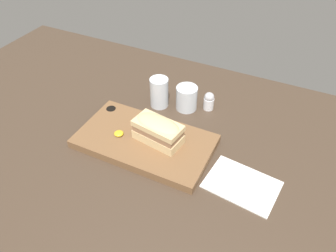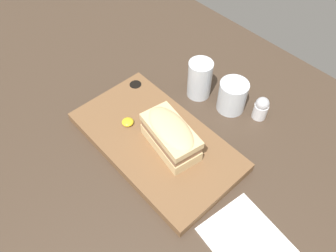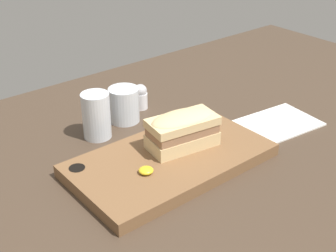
{
  "view_description": "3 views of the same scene",
  "coord_description": "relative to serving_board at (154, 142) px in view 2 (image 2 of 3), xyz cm",
  "views": [
    {
      "loc": [
        33.6,
        -60.22,
        70.63
      ],
      "look_at": [
        3.08,
        2.62,
        9.66
      ],
      "focal_mm": 35.0,
      "sensor_mm": 36.0,
      "label": 1
    },
    {
      "loc": [
        31.79,
        -28.02,
        64.62
      ],
      "look_at": [
        -2.15,
        2.81,
        7.55
      ],
      "focal_mm": 35.0,
      "sensor_mm": 36.0,
      "label": 2
    },
    {
      "loc": [
        -53.44,
        -60.56,
        53.66
      ],
      "look_at": [
        -0.83,
        3.77,
        8.56
      ],
      "focal_mm": 50.0,
      "sensor_mm": 36.0,
      "label": 3
    }
  ],
  "objects": [
    {
      "name": "salt_shaker",
      "position": [
        10.9,
        25.18,
        1.88
      ],
      "size": [
        3.51,
        3.51,
        6.34
      ],
      "color": "white",
      "rests_on": "dining_table"
    },
    {
      "name": "wine_glass",
      "position": [
        4.05,
        22.22,
        2.48
      ],
      "size": [
        7.12,
        7.12,
        8.2
      ],
      "color": "silver",
      "rests_on": "dining_table"
    },
    {
      "name": "serving_board",
      "position": [
        0.0,
        0.0,
        0.0
      ],
      "size": [
        39.72,
        22.21,
        2.61
      ],
      "color": "brown",
      "rests_on": "dining_table"
    },
    {
      "name": "mustard_dollop",
      "position": [
        -7.52,
        -1.65,
        1.83
      ],
      "size": [
        2.8,
        2.8,
        1.12
      ],
      "color": "gold",
      "rests_on": "serving_board"
    },
    {
      "name": "dining_table",
      "position": [
        3.38,
        0.44,
        -2.28
      ],
      "size": [
        179.21,
        103.19,
        2.0
      ],
      "color": "#423326",
      "rests_on": "ground"
    },
    {
      "name": "sandwich",
      "position": [
        4.06,
        1.45,
        5.34
      ],
      "size": [
        14.97,
        9.14,
        7.58
      ],
      "rotation": [
        0.0,
        0.0,
        -0.15
      ],
      "color": "#DBBC84",
      "rests_on": "serving_board"
    },
    {
      "name": "water_glass",
      "position": [
        -4.92,
        19.73,
        3.21
      ],
      "size": [
        6.2,
        6.2,
        10.35
      ],
      "color": "silver",
      "rests_on": "dining_table"
    },
    {
      "name": "napkin",
      "position": [
        30.56,
        -1.9,
        -1.08
      ],
      "size": [
        19.83,
        15.18,
        0.4
      ],
      "rotation": [
        0.0,
        0.0,
        -0.12
      ],
      "color": "white",
      "rests_on": "dining_table"
    }
  ]
}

